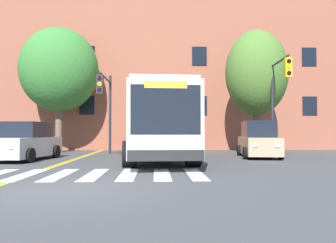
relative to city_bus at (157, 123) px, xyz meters
The scene contains 12 objects.
ground_plane 8.79m from the city_bus, 105.41° to the right, with size 120.00×120.00×0.00m, color #424244.
crosswalk 6.34m from the city_bus, 114.61° to the right, with size 8.09×3.16×0.01m.
lane_line_yellow_inner 9.60m from the city_bus, 116.06° to the left, with size 0.12×36.00×0.01m, color gold.
lane_line_yellow_outer 9.53m from the city_bus, 115.18° to the left, with size 0.12×36.00×0.01m, color gold.
city_bus is the anchor object (origin of this frame).
car_silver_near_lane 6.44m from the city_bus, behind, with size 2.44×4.64×1.84m.
car_tan_far_lane 5.62m from the city_bus, 13.29° to the left, with size 2.30×4.29×1.94m.
traffic_light_near_corner 7.16m from the city_bus, 14.27° to the left, with size 0.38×2.90×5.68m.
traffic_light_overhead 4.40m from the city_bus, 135.94° to the left, with size 0.34×3.64×4.87m.
street_tree_curbside_large 8.54m from the city_bus, 36.15° to the left, with size 5.59×5.61×7.89m.
street_tree_curbside_small 9.90m from the city_bus, 136.77° to the left, with size 6.17×5.65×8.45m.
building_facade 12.84m from the city_bus, 95.00° to the left, with size 31.27×7.46×13.27m.
Camera 1 is at (2.32, -7.76, 1.37)m, focal length 35.00 mm.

